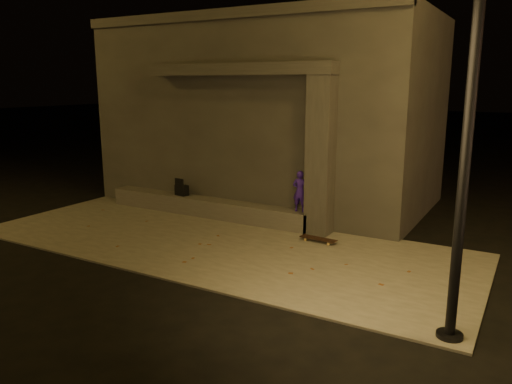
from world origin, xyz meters
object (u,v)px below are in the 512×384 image
Objects in this scene: skateboard at (318,239)px; street_lamp_0 at (480,2)px; column at (321,156)px; skateboarder at (300,191)px; backpack at (182,189)px.

street_lamp_0 is at bearing -38.64° from skateboard.
column is 0.99m from skateboarder.
skateboarder is at bearing 9.23° from backpack.
column reaches higher than skateboard.
street_lamp_0 is (3.47, -3.64, 2.56)m from column.
skateboard is at bearing -67.68° from column.
skateboarder is 0.13× the size of street_lamp_0.
column is 5.64m from street_lamp_0.
backpack is at bearing 180.00° from column.
column is 3.67× the size of skateboarder.
skateboarder is 1.33m from skateboard.
column is 7.55× the size of backpack.
street_lamp_0 reaches higher than skateboarder.
skateboarder is 1.15× the size of skateboard.
column is 0.46× the size of street_lamp_0.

